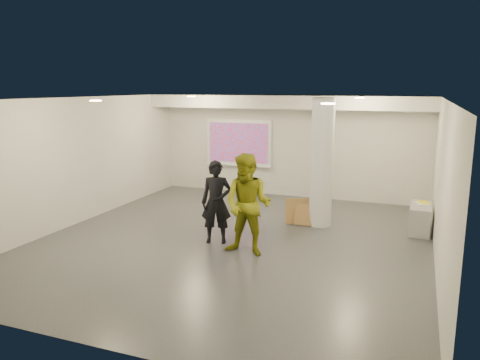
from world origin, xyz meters
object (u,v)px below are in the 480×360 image
at_px(projection_screen, 239,143).
at_px(woman, 216,202).
at_px(credenza, 420,219).
at_px(column, 322,163).
at_px(man, 248,205).

relative_size(projection_screen, woman, 1.20).
relative_size(projection_screen, credenza, 1.97).
xyz_separation_m(column, man, (-0.93, -2.45, -0.50)).
bearing_deg(man, credenza, 43.00).
bearing_deg(projection_screen, man, -67.00).
bearing_deg(column, woman, -131.63).
bearing_deg(credenza, woman, -149.10).
bearing_deg(column, credenza, 7.36).
bearing_deg(man, woman, 155.07).
bearing_deg(man, projection_screen, 115.00).
distance_m(credenza, woman, 4.66).
xyz_separation_m(projection_screen, man, (2.17, -5.11, -0.53)).
distance_m(column, man, 2.67).
relative_size(projection_screen, man, 1.05).
height_order(projection_screen, credenza, projection_screen).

